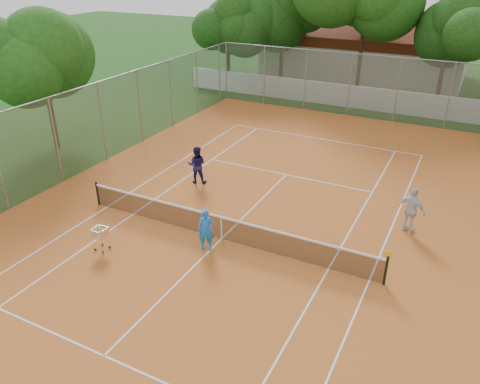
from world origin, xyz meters
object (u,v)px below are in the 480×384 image
at_px(clubhouse, 364,50).
at_px(player_near, 206,230).
at_px(ball_hopper, 101,238).
at_px(player_far_right, 412,210).
at_px(tennis_net, 221,228).
at_px(player_far_left, 197,165).

xyz_separation_m(clubhouse, player_near, (1.84, -29.83, -1.39)).
height_order(player_near, ball_hopper, player_near).
bearing_deg(player_near, clubhouse, 68.72).
xyz_separation_m(player_far_right, ball_hopper, (-9.54, -6.28, -0.43)).
height_order(clubhouse, player_far_right, clubhouse).
bearing_deg(ball_hopper, tennis_net, 12.64).
distance_m(tennis_net, player_far_right, 7.14).
bearing_deg(player_far_left, tennis_net, 109.11).
height_order(clubhouse, ball_hopper, clubhouse).
distance_m(player_near, player_far_right, 7.72).
relative_size(player_far_left, ball_hopper, 1.82).
relative_size(player_near, player_far_left, 0.89).
height_order(player_far_right, ball_hopper, player_far_right).
relative_size(clubhouse, ball_hopper, 16.94).
height_order(tennis_net, player_near, player_near).
bearing_deg(player_far_left, ball_hopper, 66.40).
bearing_deg(player_far_right, player_near, 57.50).
bearing_deg(clubhouse, ball_hopper, -92.65).
distance_m(player_near, player_far_left, 5.60).
bearing_deg(player_far_left, player_far_right, 156.97).
xyz_separation_m(tennis_net, ball_hopper, (-3.46, -2.56, -0.01)).
bearing_deg(tennis_net, player_far_right, 31.42).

